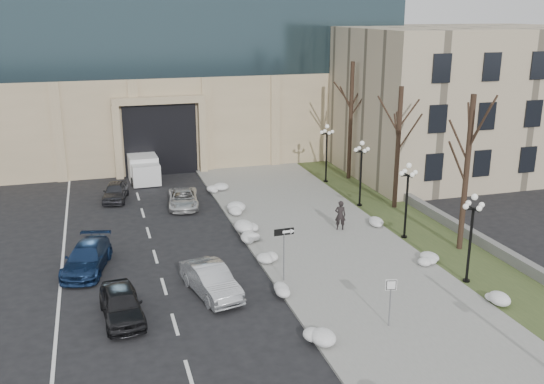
{
  "coord_description": "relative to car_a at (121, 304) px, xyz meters",
  "views": [
    {
      "loc": [
        -9.2,
        -18.17,
        13.33
      ],
      "look_at": [
        0.11,
        13.12,
        3.5
      ],
      "focal_mm": 40.0,
      "sensor_mm": 36.0,
      "label": 1
    }
  ],
  "objects": [
    {
      "name": "tree_mid",
      "position": [
        19.19,
        10.82,
        4.78
      ],
      "size": [
        3.2,
        3.2,
        8.5
      ],
      "color": "black",
      "rests_on": "ground"
    },
    {
      "name": "snow_clump_b",
      "position": [
        7.88,
        -4.53,
        -0.43
      ],
      "size": [
        1.1,
        1.6,
        0.36
      ],
      "primitive_type": "ellipsoid",
      "color": "white",
      "rests_on": "sidewalk"
    },
    {
      "name": "tree_near",
      "position": [
        19.19,
        2.82,
        5.1
      ],
      "size": [
        3.2,
        3.2,
        9.0
      ],
      "color": "black",
      "rests_on": "ground"
    },
    {
      "name": "lamppost_b",
      "position": [
        16.99,
        5.32,
        2.35
      ],
      "size": [
        1.18,
        1.18,
        4.76
      ],
      "color": "black",
      "rests_on": "ground"
    },
    {
      "name": "snow_clump_f",
      "position": [
        8.37,
        12.74,
        -0.43
      ],
      "size": [
        1.1,
        1.6,
        0.36
      ],
      "primitive_type": "ellipsoid",
      "color": "white",
      "rests_on": "sidewalk"
    },
    {
      "name": "snow_clump_c",
      "position": [
        7.9,
        0.1,
        -0.43
      ],
      "size": [
        1.1,
        1.6,
        0.36
      ],
      "primitive_type": "ellipsoid",
      "color": "white",
      "rests_on": "sidewalk"
    },
    {
      "name": "lamppost_c",
      "position": [
        16.99,
        11.82,
        2.35
      ],
      "size": [
        1.18,
        1.18,
        4.76
      ],
      "color": "black",
      "rests_on": "ground"
    },
    {
      "name": "lamppost_d",
      "position": [
        16.99,
        18.32,
        2.35
      ],
      "size": [
        1.18,
        1.18,
        4.76
      ],
      "color": "black",
      "rests_on": "ground"
    },
    {
      "name": "car_e",
      "position": [
        0.58,
        18.34,
        -0.06
      ],
      "size": [
        2.26,
        4.14,
        1.34
      ],
      "primitive_type": "imported",
      "rotation": [
        0.0,
        0.0,
        -0.18
      ],
      "color": "#323237",
      "rests_on": "ground"
    },
    {
      "name": "snow_clump_h",
      "position": [
        16.58,
        -3.65,
        -0.43
      ],
      "size": [
        1.1,
        1.6,
        0.36
      ],
      "primitive_type": "ellipsoid",
      "color": "white",
      "rests_on": "sidewalk"
    },
    {
      "name": "car_c",
      "position": [
        -1.46,
        5.98,
        -0.02
      ],
      "size": [
        3.08,
        5.22,
        1.42
      ],
      "primitive_type": "imported",
      "rotation": [
        0.0,
        0.0,
        -0.24
      ],
      "color": "navy",
      "rests_on": "ground"
    },
    {
      "name": "snow_clump_i",
      "position": [
        16.33,
        1.52,
        -0.43
      ],
      "size": [
        1.1,
        1.6,
        0.36
      ],
      "primitive_type": "ellipsoid",
      "color": "white",
      "rests_on": "sidewalk"
    },
    {
      "name": "tree_far",
      "position": [
        19.19,
        18.82,
        5.42
      ],
      "size": [
        3.2,
        3.2,
        9.5
      ],
      "color": "black",
      "rests_on": "ground"
    },
    {
      "name": "car_d",
      "position": [
        5.08,
        15.37,
        -0.12
      ],
      "size": [
        2.56,
        4.6,
        1.22
      ],
      "primitive_type": "imported",
      "rotation": [
        0.0,
        0.0,
        -0.13
      ],
      "color": "silver",
      "rests_on": "ground"
    },
    {
      "name": "one_way_sign",
      "position": [
        8.3,
        1.56,
        1.69
      ],
      "size": [
        1.09,
        0.3,
        2.92
      ],
      "rotation": [
        0.0,
        0.0,
        0.04
      ],
      "color": "slate",
      "rests_on": "ground"
    },
    {
      "name": "car_b",
      "position": [
        4.31,
        1.27,
        0.02
      ],
      "size": [
        2.53,
        4.76,
        1.49
      ],
      "primitive_type": "imported",
      "rotation": [
        0.0,
        0.0,
        0.22
      ],
      "color": "#AEB1B6",
      "rests_on": "ground"
    },
    {
      "name": "grass_strip",
      "position": [
        18.69,
        6.82,
        -0.68
      ],
      "size": [
        4.0,
        40.0,
        0.1
      ],
      "primitive_type": "cube",
      "color": "#374723",
      "rests_on": "ground"
    },
    {
      "name": "curb",
      "position": [
        7.69,
        6.82,
        -0.66
      ],
      "size": [
        0.3,
        40.0,
        0.14
      ],
      "primitive_type": "cube",
      "color": "gray",
      "rests_on": "ground"
    },
    {
      "name": "box_truck",
      "position": [
        3.0,
        24.02,
        0.26
      ],
      "size": [
        2.47,
        6.51,
        2.04
      ],
      "rotation": [
        0.0,
        0.0,
        0.03
      ],
      "color": "silver",
      "rests_on": "ground"
    },
    {
      "name": "pedestrian",
      "position": [
        13.75,
        7.67,
        0.33
      ],
      "size": [
        0.79,
        0.63,
        1.88
      ],
      "primitive_type": "imported",
      "rotation": [
        0.0,
        0.0,
        2.85
      ],
      "color": "black",
      "rests_on": "sidewalk"
    },
    {
      "name": "car_a",
      "position": [
        0.0,
        0.0,
        0.0
      ],
      "size": [
        2.05,
        4.39,
        1.45
      ],
      "primitive_type": "imported",
      "rotation": [
        0.0,
        0.0,
        0.08
      ],
      "color": "black",
      "rests_on": "ground"
    },
    {
      "name": "stone_wall",
      "position": [
        20.69,
        8.82,
        -0.38
      ],
      "size": [
        0.5,
        30.0,
        0.7
      ],
      "primitive_type": "cube",
      "color": "gray",
      "rests_on": "ground"
    },
    {
      "name": "classical_building",
      "position": [
        30.69,
        20.8,
        5.27
      ],
      "size": [
        22.0,
        18.12,
        12.0
      ],
      "color": "tan",
      "rests_on": "ground"
    },
    {
      "name": "ground",
      "position": [
        8.69,
        -7.18,
        -0.73
      ],
      "size": [
        160.0,
        160.0,
        0.0
      ],
      "primitive_type": "plane",
      "color": "black",
      "rests_on": "ground"
    },
    {
      "name": "snow_clump_g",
      "position": [
        8.05,
        17.97,
        -0.43
      ],
      "size": [
        1.1,
        1.6,
        0.36
      ],
      "primitive_type": "ellipsoid",
      "color": "white",
      "rests_on": "sidewalk"
    },
    {
      "name": "snow_clump_d",
      "position": [
        8.08,
        3.95,
        -0.43
      ],
      "size": [
        1.1,
        1.6,
        0.36
      ],
      "primitive_type": "ellipsoid",
      "color": "white",
      "rests_on": "sidewalk"
    },
    {
      "name": "keep_sign",
      "position": [
        11.1,
        -4.18,
        0.98
      ],
      "size": [
        0.49,
        0.16,
        2.32
      ],
      "rotation": [
        0.0,
        0.0,
        -0.23
      ],
      "color": "slate",
      "rests_on": "ground"
    },
    {
      "name": "snow_clump_k",
      "position": [
        7.82,
        7.61,
        -0.43
      ],
      "size": [
        1.1,
        1.6,
        0.36
      ],
      "primitive_type": "ellipsoid",
      "color": "white",
      "rests_on": "sidewalk"
    },
    {
      "name": "snow_clump_e",
      "position": [
        8.27,
        9.05,
        -0.43
      ],
      "size": [
        1.1,
        1.6,
        0.36
      ],
      "primitive_type": "ellipsoid",
      "color": "white",
      "rests_on": "sidewalk"
    },
    {
      "name": "sidewalk",
      "position": [
        12.19,
        6.82,
        -0.67
      ],
      "size": [
        9.0,
        40.0,
        0.12
      ],
      "primitive_type": "cube",
      "color": "gray",
      "rests_on": "ground"
    },
    {
      "name": "snow_clump_j",
      "position": [
        16.26,
        8.07,
        -0.43
      ],
      "size": [
        1.1,
        1.6,
        0.36
      ],
      "primitive_type": "ellipsoid",
      "color": "white",
      "rests_on": "sidewalk"
    },
    {
      "name": "lamppost_a",
      "position": [
        16.99,
        -1.18,
        2.35
      ],
      "size": [
        1.18,
        1.18,
        4.76
      ],
      "color": "black",
      "rests_on": "ground"
    }
  ]
}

